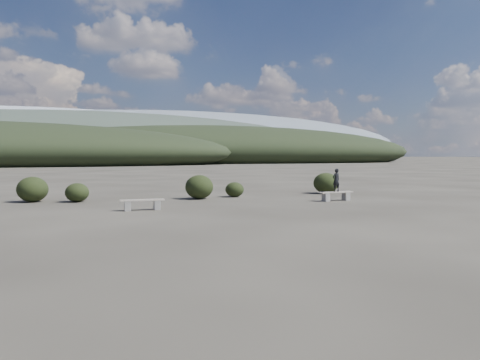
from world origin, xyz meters
name	(u,v)px	position (x,y,z in m)	size (l,w,h in m)	color
ground	(304,221)	(0.00, 0.00, 0.00)	(1200.00, 1200.00, 0.00)	#2D2923
bench_left	(142,204)	(-4.15, 4.62, 0.24)	(1.60, 0.39, 0.40)	slate
bench_right	(336,195)	(4.38, 5.15, 0.25)	(1.67, 0.50, 0.41)	slate
seated_person	(336,180)	(4.38, 5.15, 0.92)	(0.37, 0.24, 1.01)	black
shrub_a	(77,193)	(-6.28, 8.71, 0.41)	(1.00, 1.00, 0.82)	black
shrub_b	(199,187)	(-0.97, 8.23, 0.55)	(1.29, 1.29, 1.10)	black
shrub_c	(235,190)	(0.89, 8.59, 0.36)	(0.90, 0.90, 0.72)	black
shrub_e	(326,183)	(6.10, 8.82, 0.55)	(1.31, 1.31, 1.09)	black
shrub_f	(32,189)	(-8.06, 9.38, 0.55)	(1.29, 1.29, 1.09)	black
mountain_ridges	(61,143)	(-7.48, 339.06, 10.84)	(500.00, 400.00, 56.00)	black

